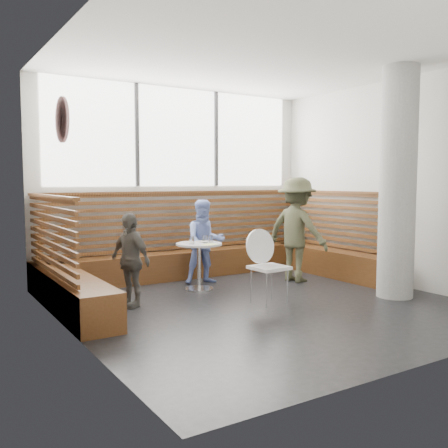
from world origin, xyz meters
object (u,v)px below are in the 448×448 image
adult_man (297,230)px  child_back (205,242)px  concrete_column (398,183)px  cafe_table (199,256)px  child_left (130,260)px  cafe_chair (266,260)px

adult_man → child_back: (-1.37, 0.63, -0.18)m
concrete_column → cafe_table: size_ratio=4.54×
child_left → cafe_table: bearing=90.4°
concrete_column → adult_man: (-0.45, 1.60, -0.75)m
cafe_chair → adult_man: bearing=31.2°
cafe_table → adult_man: 1.73m
cafe_table → child_back: (0.31, 0.36, 0.16)m
cafe_chair → child_back: bearing=89.5°
adult_man → cafe_chair: bearing=108.4°
cafe_chair → child_left: 1.80m
concrete_column → cafe_table: bearing=138.7°
adult_man → child_back: bearing=49.2°
child_back → cafe_chair: bearing=-72.3°
adult_man → child_left: size_ratio=1.38×
adult_man → child_left: adult_man is taller
child_left → concrete_column: bearing=49.2°
concrete_column → cafe_chair: concrete_column is taller
concrete_column → child_left: 3.81m
concrete_column → child_left: (-3.37, 1.47, -0.99)m
concrete_column → child_left: size_ratio=2.62×
cafe_chair → adult_man: (1.29, 0.89, 0.27)m
cafe_chair → adult_man: size_ratio=0.58×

